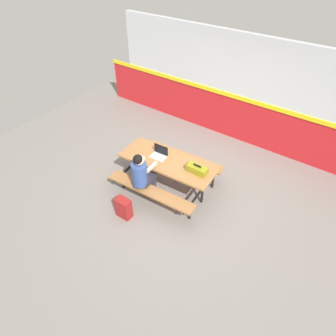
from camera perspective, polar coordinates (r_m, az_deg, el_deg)
name	(u,v)px	position (r m, az deg, el deg)	size (l,w,h in m)	color
ground_plane	(177,192)	(6.28, 1.69, -4.66)	(10.00, 10.00, 0.02)	gray
accent_backdrop	(238,92)	(7.45, 13.39, 14.08)	(8.00, 0.14, 2.60)	red
picnic_table_main	(168,167)	(5.97, 0.00, 0.19)	(2.01, 1.66, 0.74)	#9E6B3D
student_nearer	(142,174)	(5.65, -5.05, -1.08)	(0.38, 0.53, 1.21)	#2D2D38
laptop_silver	(159,154)	(5.96, -1.70, 2.69)	(0.33, 0.24, 0.22)	silver
toolbox_grey	(197,169)	(5.59, 5.65, -0.26)	(0.40, 0.18, 0.18)	olive
backpack_dark	(124,208)	(5.73, -8.53, -7.63)	(0.30, 0.22, 0.44)	maroon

